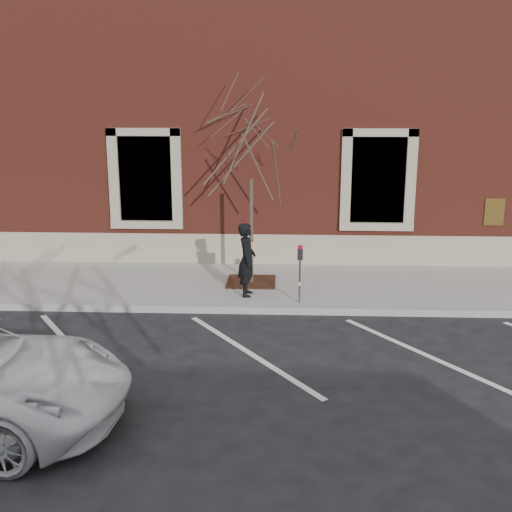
{
  "coord_description": "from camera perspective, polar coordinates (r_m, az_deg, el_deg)",
  "views": [
    {
      "loc": [
        0.59,
        -12.97,
        4.56
      ],
      "look_at": [
        0.0,
        0.6,
        1.1
      ],
      "focal_mm": 45.0,
      "sensor_mm": 36.0,
      "label": 1
    }
  ],
  "objects": [
    {
      "name": "parking_meter",
      "position": [
        13.72,
        3.93,
        -0.66
      ],
      "size": [
        0.12,
        0.09,
        1.27
      ],
      "rotation": [
        0.0,
        0.0,
        -0.24
      ],
      "color": "#595B60",
      "rests_on": "sidewalk_near"
    },
    {
      "name": "tree_grate",
      "position": [
        15.4,
        -0.43,
        -2.3
      ],
      "size": [
        1.16,
        1.16,
        0.03
      ],
      "primitive_type": "cube",
      "color": "#432215",
      "rests_on": "sidewalk_near"
    },
    {
      "name": "parking_stripes",
      "position": [
        11.71,
        -0.6,
        -8.61
      ],
      "size": [
        28.0,
        4.4,
        0.01
      ],
      "primitive_type": null,
      "color": "silver",
      "rests_on": "ground"
    },
    {
      "name": "sapling",
      "position": [
        14.81,
        -0.45,
        9.44
      ],
      "size": [
        2.71,
        2.71,
        4.52
      ],
      "color": "#483B2B",
      "rests_on": "sidewalk_near"
    },
    {
      "name": "man",
      "position": [
        14.22,
        -0.82,
        -0.33
      ],
      "size": [
        0.41,
        0.61,
        1.65
      ],
      "primitive_type": "imported",
      "rotation": [
        0.0,
        0.0,
        1.55
      ],
      "color": "black",
      "rests_on": "sidewalk_near"
    },
    {
      "name": "curb_near",
      "position": [
        13.69,
        -0.12,
        -4.83
      ],
      "size": [
        40.0,
        0.12,
        0.15
      ],
      "primitive_type": "cube",
      "color": "#9E9E99",
      "rests_on": "ground"
    },
    {
      "name": "building_civic",
      "position": [
        20.73,
        0.88,
        12.73
      ],
      "size": [
        40.0,
        8.62,
        8.0
      ],
      "color": "maroon",
      "rests_on": "ground"
    },
    {
      "name": "sidewalk_near",
      "position": [
        15.4,
        0.19,
        -2.64
      ],
      "size": [
        40.0,
        3.5,
        0.15
      ],
      "primitive_type": "cube",
      "color": "#A29F98",
      "rests_on": "ground"
    },
    {
      "name": "ground",
      "position": [
        13.77,
        -0.11,
        -5.06
      ],
      "size": [
        120.0,
        120.0,
        0.0
      ],
      "primitive_type": "plane",
      "color": "#28282B",
      "rests_on": "ground"
    }
  ]
}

